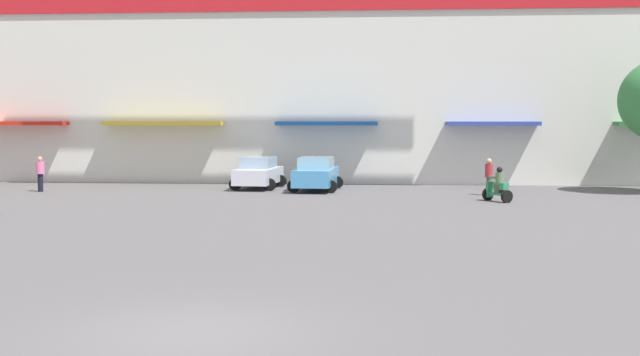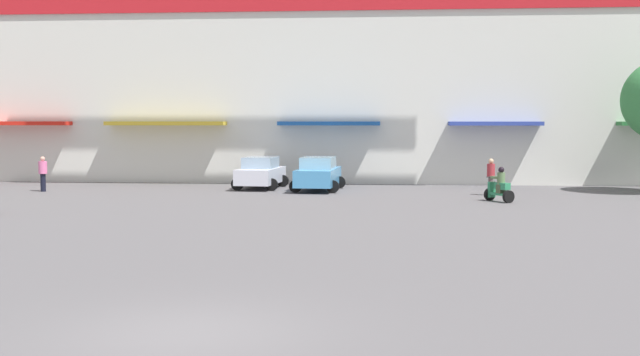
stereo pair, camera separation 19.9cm
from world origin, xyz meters
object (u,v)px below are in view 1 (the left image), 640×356
Objects in this scene: parked_car_0 at (258,173)px; pedestrian_0 at (40,172)px; pedestrian_2 at (489,174)px; scooter_rider_3 at (498,187)px; parked_car_1 at (316,174)px.

parked_car_0 is 2.41× the size of pedestrian_0.
pedestrian_0 is at bearing 179.71° from pedestrian_2.
pedestrian_2 reaches higher than parked_car_0.
scooter_rider_3 is at bearing -26.58° from parked_car_0.
pedestrian_0 reaches higher than pedestrian_2.
parked_car_1 reaches higher than parked_car_0.
pedestrian_2 reaches higher than scooter_rider_3.
parked_car_1 is (2.93, -0.82, 0.02)m from parked_car_0.
parked_car_0 reaches higher than scooter_rider_3.
scooter_rider_3 is 2.83m from pedestrian_2.
pedestrian_0 reaches higher than scooter_rider_3.
parked_car_1 is 2.60× the size of pedestrian_0.
parked_car_1 is 9.22m from scooter_rider_3.
pedestrian_0 is (-20.89, 2.91, 0.34)m from scooter_rider_3.
parked_car_0 is at bearing 153.42° from scooter_rider_3.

